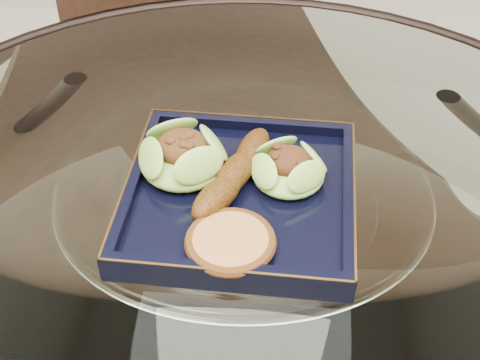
{
  "coord_description": "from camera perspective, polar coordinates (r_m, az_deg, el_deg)",
  "views": [
    {
      "loc": [
        0.04,
        -0.56,
        1.32
      ],
      "look_at": [
        -0.01,
        0.02,
        0.8
      ],
      "focal_mm": 50.0,
      "sensor_mm": 36.0,
      "label": 1
    }
  ],
  "objects": [
    {
      "name": "crumb_patty",
      "position": [
        0.73,
        -0.81,
        -5.41
      ],
      "size": [
        0.1,
        0.1,
        0.02
      ],
      "primitive_type": "cylinder",
      "rotation": [
        0.0,
        0.0,
        0.18
      ],
      "color": "#BA793E",
      "rests_on": "navy_plate"
    },
    {
      "name": "roasted_plantain",
      "position": [
        0.8,
        -0.39,
        0.65
      ],
      "size": [
        0.1,
        0.17,
        0.03
      ],
      "primitive_type": "ellipsoid",
      "rotation": [
        0.0,
        0.0,
        1.19
      ],
      "color": "#64360A",
      "rests_on": "navy_plate"
    },
    {
      "name": "lettuce_wrap_right",
      "position": [
        0.8,
        4.16,
        0.82
      ],
      "size": [
        0.1,
        0.1,
        0.03
      ],
      "primitive_type": "ellipsoid",
      "rotation": [
        0.0,
        0.0,
        0.16
      ],
      "color": "#559D2D",
      "rests_on": "navy_plate"
    },
    {
      "name": "lettuce_wrap_left",
      "position": [
        0.82,
        -4.88,
        1.87
      ],
      "size": [
        0.12,
        0.12,
        0.04
      ],
      "primitive_type": "ellipsoid",
      "rotation": [
        0.0,
        0.0,
        0.12
      ],
      "color": "#679F2E",
      "rests_on": "navy_plate"
    },
    {
      "name": "dining_chair",
      "position": [
        1.31,
        -4.89,
        7.74
      ],
      "size": [
        0.56,
        0.56,
        1.06
      ],
      "rotation": [
        0.0,
        0.0,
        0.25
      ],
      "color": "#321A10",
      "rests_on": "ground"
    },
    {
      "name": "dining_table",
      "position": [
        0.92,
        0.27,
        -10.39
      ],
      "size": [
        1.13,
        1.13,
        0.77
      ],
      "color": "white",
      "rests_on": "ground"
    },
    {
      "name": "navy_plate",
      "position": [
        0.8,
        -0.0,
        -1.6
      ],
      "size": [
        0.28,
        0.28,
        0.02
      ],
      "primitive_type": "cube",
      "rotation": [
        0.0,
        0.0,
        -0.03
      ],
      "color": "black",
      "rests_on": "dining_table"
    }
  ]
}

